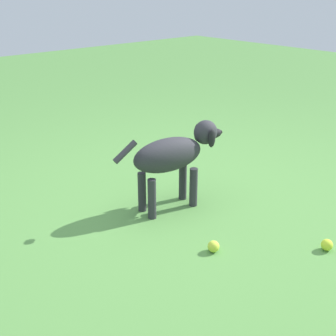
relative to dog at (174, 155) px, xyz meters
The scene contains 4 objects.
ground 0.41m from the dog, 115.62° to the right, with size 14.00×14.00×0.00m, color #548C42.
dog is the anchor object (origin of this frame).
tennis_ball_0 1.06m from the dog, 164.44° to the right, with size 0.07×0.07×0.07m, color #C7E133.
tennis_ball_1 0.68m from the dog, 159.02° to the left, with size 0.07×0.07×0.07m, color #C6DE3F.
Camera 1 is at (-1.96, 2.04, 1.41)m, focal length 49.57 mm.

